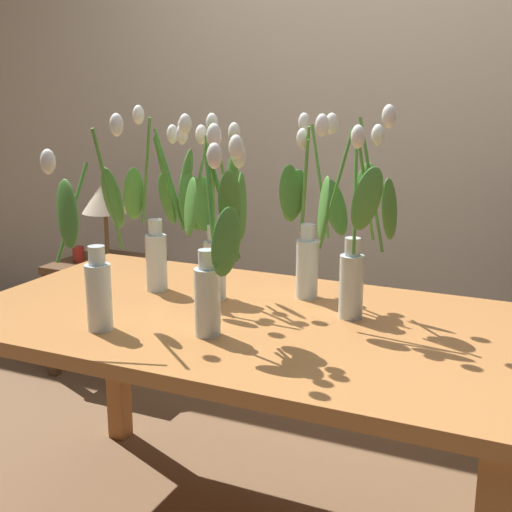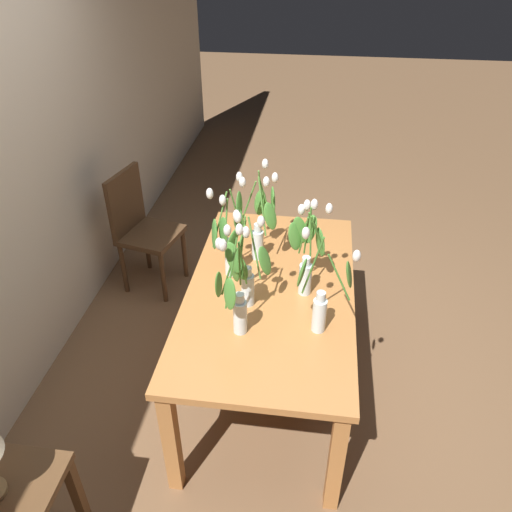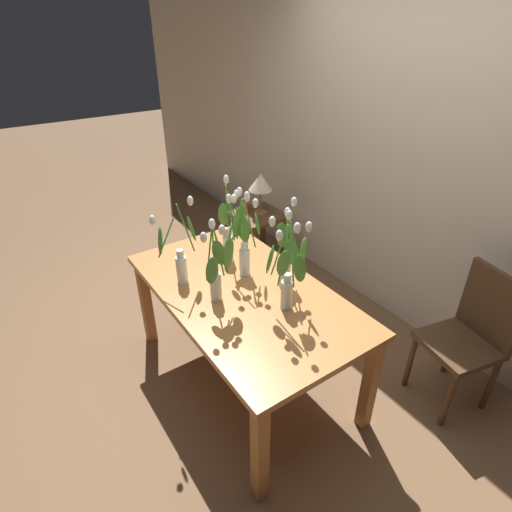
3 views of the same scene
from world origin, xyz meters
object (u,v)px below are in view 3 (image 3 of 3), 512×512
table_lamp (260,183)px  pillar_candle (247,208)px  dining_chair (471,333)px  side_table (258,225)px  tulip_vase_3 (286,257)px  tulip_vase_1 (288,274)px  dining_table (244,302)px  tulip_vase_4 (180,256)px  tulip_vase_5 (218,270)px  tulip_vase_2 (244,242)px  tulip_vase_0 (231,231)px

table_lamp → pillar_candle: table_lamp is taller
dining_chair → side_table: size_ratio=1.69×
tulip_vase_3 → dining_chair: size_ratio=0.61×
tulip_vase_1 → table_lamp: bearing=150.0°
dining_table → side_table: dining_table is taller
dining_chair → pillar_candle: bearing=-175.3°
tulip_vase_3 → tulip_vase_4: 0.65m
tulip_vase_3 → dining_table: bearing=-112.5°
tulip_vase_5 → dining_chair: size_ratio=0.59×
tulip_vase_3 → pillar_candle: (-1.41, 0.64, -0.36)m
tulip_vase_2 → side_table: size_ratio=1.02×
dining_table → dining_chair: (0.91, 1.07, -0.12)m
tulip_vase_0 → tulip_vase_4: (0.05, -0.40, -0.04)m
dining_table → tulip_vase_4: (-0.29, -0.27, 0.28)m
dining_table → side_table: 1.54m
dining_chair → table_lamp: 2.13m
tulip_vase_0 → pillar_candle: tulip_vase_0 is taller
table_lamp → pillar_candle: (-0.11, -0.08, -0.27)m
tulip_vase_4 → dining_chair: (1.20, 1.34, -0.40)m
tulip_vase_2 → tulip_vase_5: bearing=-58.1°
tulip_vase_2 → tulip_vase_3: (0.26, 0.13, -0.02)m
dining_table → dining_chair: 1.41m
tulip_vase_4 → table_lamp: size_ratio=1.42×
tulip_vase_5 → side_table: (-1.22, 1.13, -0.53)m
tulip_vase_2 → tulip_vase_4: 0.41m
pillar_candle → dining_chair: bearing=4.7°
tulip_vase_3 → pillar_candle: bearing=155.6°
tulip_vase_2 → tulip_vase_3: size_ratio=0.99×
tulip_vase_4 → tulip_vase_2: bearing=71.0°
dining_table → table_lamp: 1.55m
tulip_vase_1 → side_table: (-1.50, 0.84, -0.55)m
tulip_vase_4 → pillar_candle: size_ratio=7.55×
tulip_vase_0 → pillar_candle: size_ratio=7.70×
tulip_vase_5 → pillar_candle: size_ratio=7.31×
tulip_vase_2 → tulip_vase_3: bearing=26.1°
tulip_vase_2 → tulip_vase_5: 0.35m
tulip_vase_1 → side_table: bearing=150.6°
tulip_vase_1 → tulip_vase_0: bearing=177.5°
tulip_vase_2 → side_table: (-1.04, 0.83, -0.53)m
tulip_vase_3 → dining_chair: 1.23m
dining_table → tulip_vase_2: 0.37m
table_lamp → dining_chair: bearing=2.8°
dining_table → side_table: (-1.20, 0.95, -0.22)m
dining_chair → table_lamp: table_lamp is taller
tulip_vase_2 → tulip_vase_3: tulip_vase_3 is taller
dining_chair → pillar_candle: size_ratio=12.40×
tulip_vase_5 → side_table: size_ratio=1.00×
tulip_vase_0 → tulip_vase_3: size_ratio=1.03×
tulip_vase_4 → table_lamp: bearing=126.2°
tulip_vase_0 → tulip_vase_2: (0.18, -0.01, -0.00)m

